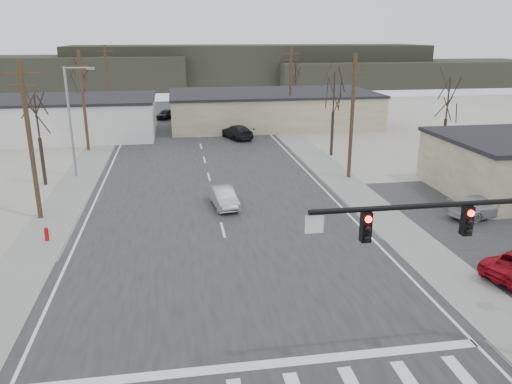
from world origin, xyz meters
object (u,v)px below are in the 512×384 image
car_parked_silver (482,206)px  fire_hydrant (47,234)px  traffic_signal_mast (493,244)px  car_far_b (166,114)px  car_far_a (237,132)px  sedan_crossing (223,197)px

car_parked_silver → fire_hydrant: bearing=73.4°
traffic_signal_mast → car_far_b: bearing=101.6°
traffic_signal_mast → car_far_a: 42.10m
sedan_crossing → fire_hydrant: bearing=-165.8°
sedan_crossing → car_far_b: bearing=88.3°
traffic_signal_mast → sedan_crossing: bearing=111.8°
sedan_crossing → car_far_b: (-4.32, 38.56, -0.01)m
car_far_a → car_parked_silver: bearing=95.4°
sedan_crossing → car_far_b: size_ratio=1.05×
traffic_signal_mast → car_far_b: size_ratio=2.35×
traffic_signal_mast → fire_hydrant: 23.39m
car_far_a → car_far_b: (-8.16, 15.37, -0.12)m
sedan_crossing → car_parked_silver: 17.11m
sedan_crossing → car_far_a: (3.84, 23.20, 0.11)m
fire_hydrant → car_far_b: 43.40m
fire_hydrant → sedan_crossing: bearing=22.2°
traffic_signal_mast → car_far_b: traffic_signal_mast is taller
fire_hydrant → car_parked_silver: 27.15m
car_far_a → car_parked_silver: car_far_a is taller
car_far_a → car_far_b: 17.40m
car_far_b → car_far_a: bearing=-37.9°
sedan_crossing → car_parked_silver: size_ratio=0.85×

